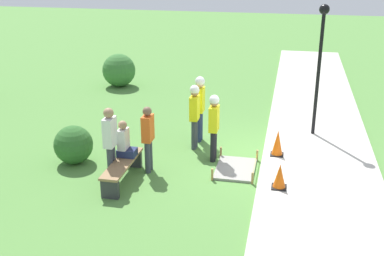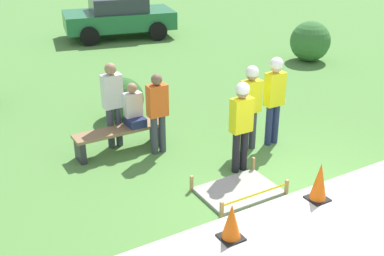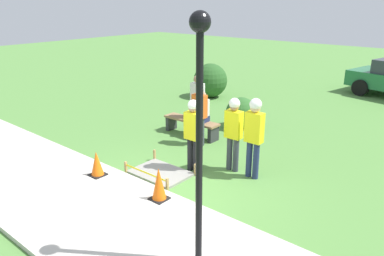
{
  "view_description": "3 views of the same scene",
  "coord_description": "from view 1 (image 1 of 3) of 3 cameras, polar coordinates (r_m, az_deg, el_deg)",
  "views": [
    {
      "loc": [
        -11.66,
        -0.57,
        5.22
      ],
      "look_at": [
        -1.05,
        1.67,
        1.13
      ],
      "focal_mm": 45.0,
      "sensor_mm": 36.0,
      "label": 1
    },
    {
      "loc": [
        -5.17,
        -5.22,
        4.53
      ],
      "look_at": [
        -0.92,
        2.02,
        0.72
      ],
      "focal_mm": 45.0,
      "sensor_mm": 36.0,
      "label": 2
    },
    {
      "loc": [
        4.92,
        -5.07,
        3.92
      ],
      "look_at": [
        -1.07,
        2.1,
        0.71
      ],
      "focal_mm": 35.0,
      "sensor_mm": 36.0,
      "label": 3
    }
  ],
  "objects": [
    {
      "name": "lamppost_near",
      "position": [
        13.86,
        14.98,
        8.83
      ],
      "size": [
        0.28,
        0.28,
        3.7
      ],
      "color": "black",
      "rests_on": "sidewalk"
    },
    {
      "name": "wet_concrete_patch",
      "position": [
        12.09,
        5.19,
        -4.81
      ],
      "size": [
        1.4,
        1.0,
        0.29
      ],
      "color": "gray",
      "rests_on": "ground_plane"
    },
    {
      "name": "bystander_in_orange_shirt",
      "position": [
        11.67,
        -5.24,
        -0.89
      ],
      "size": [
        0.4,
        0.22,
        1.68
      ],
      "color": "#383D47",
      "rests_on": "ground_plane"
    },
    {
      "name": "worker_assistant",
      "position": [
        12.21,
        2.62,
        0.71
      ],
      "size": [
        0.4,
        0.26,
        1.77
      ],
      "color": "black",
      "rests_on": "ground_plane"
    },
    {
      "name": "shrub_rounded_mid",
      "position": [
        12.63,
        -13.87,
        -1.93
      ],
      "size": [
        0.99,
        0.99,
        0.99
      ],
      "color": "#2D6028",
      "rests_on": "ground_plane"
    },
    {
      "name": "traffic_cone_far_patch",
      "position": [
        12.72,
        10.11,
        -1.74
      ],
      "size": [
        0.34,
        0.34,
        0.69
      ],
      "color": "black",
      "rests_on": "sidewalk"
    },
    {
      "name": "worker_supervisor",
      "position": [
        12.96,
        0.31,
        2.02
      ],
      "size": [
        0.4,
        0.26,
        1.8
      ],
      "color": "#383D47",
      "rests_on": "ground_plane"
    },
    {
      "name": "bystander_in_gray_shirt",
      "position": [
        11.29,
        -9.67,
        -1.39
      ],
      "size": [
        0.4,
        0.24,
        1.81
      ],
      "color": "#383D47",
      "rests_on": "ground_plane"
    },
    {
      "name": "park_bench",
      "position": [
        11.46,
        -8.24,
        -4.66
      ],
      "size": [
        1.86,
        0.44,
        0.5
      ],
      "color": "#2D2D33",
      "rests_on": "ground_plane"
    },
    {
      "name": "sidewalk",
      "position": [
        12.79,
        14.79,
        -3.91
      ],
      "size": [
        28.0,
        2.88,
        0.1
      ],
      "color": "#BCB7AD",
      "rests_on": "ground_plane"
    },
    {
      "name": "worker_trainee",
      "position": [
        13.46,
        0.94,
        3.06
      ],
      "size": [
        0.4,
        0.27,
        1.89
      ],
      "color": "navy",
      "rests_on": "ground_plane"
    },
    {
      "name": "ground_plane",
      "position": [
        12.79,
        8.32,
        -3.65
      ],
      "size": [
        60.0,
        60.0,
        0.0
      ],
      "primitive_type": "plane",
      "color": "#51843D"
    },
    {
      "name": "shrub_rounded_near",
      "position": [
        19.37,
        -8.66,
        6.78
      ],
      "size": [
        1.3,
        1.3,
        1.3
      ],
      "color": "#387033",
      "rests_on": "ground_plane"
    },
    {
      "name": "person_seated_on_bench",
      "position": [
        11.59,
        -7.99,
        -1.67
      ],
      "size": [
        0.36,
        0.44,
        0.89
      ],
      "color": "navy",
      "rests_on": "park_bench"
    },
    {
      "name": "traffic_cone_near_patch",
      "position": [
        11.05,
        10.35,
        -5.63
      ],
      "size": [
        0.34,
        0.34,
        0.58
      ],
      "color": "black",
      "rests_on": "sidewalk"
    }
  ]
}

